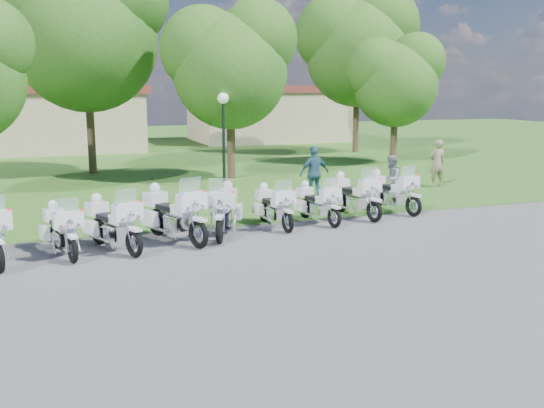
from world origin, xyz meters
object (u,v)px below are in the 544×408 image
object	(u,v)px
motorcycle_5	(274,206)
bystander_a	(437,163)
motorcycle_2	(112,223)
motorcycle_7	(354,195)
lamp_post	(223,115)
motorcycle_1	(61,229)
motorcycle_8	(392,191)
motorcycle_3	(173,213)
bystander_b	(391,180)
motorcycle_4	(225,209)
motorcycle_6	(317,202)
bystander_c	(314,174)

from	to	relation	value
motorcycle_5	bystander_a	world-z (taller)	bystander_a
motorcycle_2	motorcycle_7	xyz separation A→B (m)	(7.45, 1.49, -0.00)
motorcycle_5	lamp_post	xyz separation A→B (m)	(0.54, 7.22, 2.26)
motorcycle_1	bystander_a	xyz separation A→B (m)	(14.45, 5.50, 0.33)
motorcycle_2	motorcycle_8	world-z (taller)	motorcycle_2
motorcycle_2	bystander_a	xyz separation A→B (m)	(13.25, 5.46, 0.28)
motorcycle_2	motorcycle_3	xyz separation A→B (m)	(1.58, 0.36, 0.06)
motorcycle_3	lamp_post	size ratio (longest dim) A/B	0.65
motorcycle_7	bystander_b	distance (m)	2.50
motorcycle_1	motorcycle_4	world-z (taller)	motorcycle_4
motorcycle_3	lamp_post	xyz separation A→B (m)	(3.58, 7.87, 2.13)
motorcycle_6	bystander_b	xyz separation A→B (m)	(3.54, 1.71, 0.25)
motorcycle_3	motorcycle_4	world-z (taller)	motorcycle_3
motorcycle_3	bystander_c	bearing A→B (deg)	-169.15
motorcycle_4	lamp_post	size ratio (longest dim) A/B	0.62
motorcycle_3	bystander_c	world-z (taller)	bystander_c
motorcycle_1	motorcycle_2	bearing A→B (deg)	168.57
bystander_c	motorcycle_7	bearing A→B (deg)	85.65
bystander_a	motorcycle_2	bearing A→B (deg)	25.86
motorcycle_3	bystander_a	distance (m)	12.75
motorcycle_7	bystander_c	xyz separation A→B (m)	(-0.10, 2.82, 0.30)
motorcycle_6	motorcycle_8	distance (m)	3.00
motorcycle_2	motorcycle_1	bearing A→B (deg)	-22.02
motorcycle_7	motorcycle_3	bearing A→B (deg)	1.63
motorcycle_5	bystander_a	bearing A→B (deg)	-158.35
motorcycle_3	motorcycle_7	bearing A→B (deg)	167.40
bystander_b	bystander_c	size ratio (longest dim) A/B	0.87
motorcycle_4	motorcycle_8	size ratio (longest dim) A/B	1.01
bystander_b	motorcycle_3	bearing A→B (deg)	-33.29
motorcycle_4	motorcycle_7	world-z (taller)	motorcycle_4
motorcycle_8	bystander_c	xyz separation A→B (m)	(-1.60, 2.55, 0.31)
motorcycle_7	lamp_post	xyz separation A→B (m)	(-2.30, 6.74, 2.19)
motorcycle_7	motorcycle_1	bearing A→B (deg)	0.72
motorcycle_1	motorcycle_4	xyz separation A→B (m)	(4.22, 0.60, 0.08)
motorcycle_7	lamp_post	size ratio (longest dim) A/B	0.63
motorcycle_1	motorcycle_3	bearing A→B (deg)	174.94
motorcycle_1	motorcycle_6	xyz separation A→B (m)	(7.21, 1.15, -0.02)
motorcycle_8	bystander_b	distance (m)	1.24
motorcycle_1	bystander_c	xyz separation A→B (m)	(8.55, 4.35, 0.35)
motorcycle_2	bystander_c	world-z (taller)	bystander_c
motorcycle_6	bystander_b	size ratio (longest dim) A/B	1.25
motorcycle_5	bystander_c	xyz separation A→B (m)	(2.75, 3.30, 0.37)
motorcycle_1	motorcycle_7	xyz separation A→B (m)	(8.65, 1.53, 0.05)
motorcycle_4	bystander_b	world-z (taller)	bystander_b
lamp_post	bystander_a	xyz separation A→B (m)	(8.10, -2.77, -1.92)
motorcycle_2	motorcycle_6	xyz separation A→B (m)	(6.02, 1.12, -0.08)
motorcycle_1	motorcycle_3	distance (m)	2.80
motorcycle_2	bystander_b	bearing A→B (deg)	172.75
motorcycle_1	motorcycle_5	xyz separation A→B (m)	(5.80, 1.05, -0.01)
motorcycle_6	lamp_post	distance (m)	7.52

